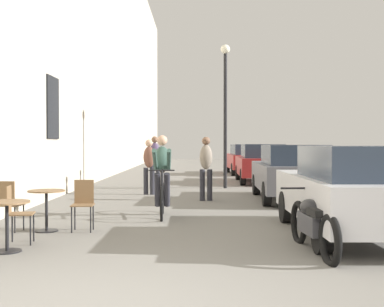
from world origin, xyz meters
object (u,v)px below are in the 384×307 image
(cafe_chair_mid_toward_wall, at_px, (8,202))
(parked_car_nearest, at_px, (351,190))
(cafe_chair_mid_toward_street, at_px, (83,201))
(street_lamp, at_px, (225,97))
(pedestrian_far, at_px, (155,159))
(parked_car_third, at_px, (261,163))
(cafe_table_near, at_px, (7,215))
(cafe_table_mid, at_px, (46,202))
(cyclist_on_bicycle, at_px, (162,178))
(parked_car_fourth, at_px, (246,159))
(parked_motorcycle, at_px, (313,224))
(pedestrian_near, at_px, (206,165))
(parked_car_second, at_px, (291,172))
(pedestrian_mid, at_px, (149,164))
(cafe_chair_near_toward_wall, at_px, (16,210))

(cafe_chair_mid_toward_wall, bearing_deg, parked_car_nearest, -4.43)
(cafe_chair_mid_toward_street, xyz_separation_m, street_lamp, (3.00, 8.43, 2.59))
(pedestrian_far, bearing_deg, parked_car_third, 34.79)
(cafe_table_near, xyz_separation_m, cafe_table_mid, (0.07, 1.68, 0.00))
(cafe_chair_mid_toward_wall, height_order, cyclist_on_bicycle, cyclist_on_bicycle)
(cafe_table_mid, bearing_deg, parked_car_fourth, 72.54)
(cafe_table_mid, distance_m, parked_motorcycle, 4.59)
(cafe_table_mid, bearing_deg, cyclist_on_bicycle, 44.48)
(cafe_table_near, distance_m, parked_motorcycle, 4.34)
(parked_car_fourth, bearing_deg, pedestrian_far, -115.54)
(cafe_table_mid, height_order, pedestrian_far, pedestrian_far)
(cyclist_on_bicycle, xyz_separation_m, pedestrian_near, (0.99, 2.87, 0.16))
(cafe_chair_mid_toward_wall, xyz_separation_m, parked_car_nearest, (5.80, -0.45, 0.26))
(cafe_chair_mid_toward_wall, height_order, parked_car_third, parked_car_third)
(pedestrian_far, bearing_deg, cafe_chair_mid_toward_wall, -102.82)
(parked_car_second, distance_m, parked_motorcycle, 6.53)
(pedestrian_mid, relative_size, parked_car_third, 0.39)
(cafe_chair_mid_toward_wall, height_order, parked_car_fourth, parked_car_fourth)
(pedestrian_near, distance_m, street_lamp, 4.40)
(parked_car_third, height_order, parked_motorcycle, parked_car_third)
(cafe_chair_mid_toward_street, bearing_deg, pedestrian_near, 64.11)
(cafe_table_near, xyz_separation_m, parked_car_third, (5.24, 12.61, 0.26))
(parked_car_second, bearing_deg, cafe_chair_near_toward_wall, -132.14)
(parked_car_second, bearing_deg, pedestrian_mid, 158.48)
(cafe_chair_near_toward_wall, height_order, cafe_chair_mid_toward_wall, same)
(cafe_chair_near_toward_wall, relative_size, pedestrian_mid, 0.54)
(street_lamp, bearing_deg, parked_car_fourth, 79.06)
(cafe_chair_mid_toward_street, distance_m, parked_car_third, 11.77)
(cafe_chair_mid_toward_street, distance_m, pedestrian_far, 8.17)
(cafe_chair_mid_toward_wall, height_order, street_lamp, street_lamp)
(cafe_chair_mid_toward_street, bearing_deg, parked_car_nearest, -7.55)
(cafe_chair_mid_toward_street, distance_m, parked_motorcycle, 4.04)
(street_lamp, bearing_deg, cafe_chair_near_toward_wall, -111.44)
(cafe_table_mid, relative_size, pedestrian_far, 0.41)
(parked_car_third, bearing_deg, pedestrian_near, -110.22)
(parked_car_fourth, bearing_deg, parked_car_nearest, -89.98)
(parked_car_second, height_order, parked_car_fourth, parked_car_second)
(parked_car_third, xyz_separation_m, parked_car_fourth, (-0.02, 5.46, -0.01))
(cyclist_on_bicycle, bearing_deg, street_lamp, 75.40)
(cafe_chair_near_toward_wall, bearing_deg, parked_car_nearest, 6.27)
(cyclist_on_bicycle, height_order, pedestrian_far, pedestrian_far)
(cafe_chair_mid_toward_street, height_order, cafe_chair_mid_toward_wall, same)
(parked_car_fourth, bearing_deg, parked_car_second, -89.88)
(cyclist_on_bicycle, xyz_separation_m, parked_car_third, (3.27, 9.06, -0.03))
(cyclist_on_bicycle, xyz_separation_m, pedestrian_far, (-0.66, 6.33, 0.19))
(cafe_chair_near_toward_wall, bearing_deg, parked_car_third, 66.18)
(parked_motorcycle, bearing_deg, cyclist_on_bicycle, 123.70)
(cafe_chair_mid_toward_wall, xyz_separation_m, pedestrian_far, (1.88, 8.28, 0.48))
(cafe_chair_mid_toward_wall, relative_size, parked_motorcycle, 0.41)
(cafe_chair_near_toward_wall, height_order, cafe_chair_mid_toward_street, same)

